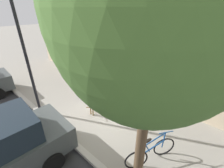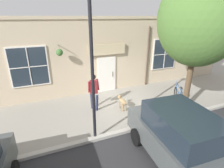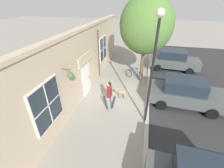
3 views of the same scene
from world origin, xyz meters
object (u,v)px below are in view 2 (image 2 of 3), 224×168
(street_tree_by_curb, at_px, (197,22))
(pedestrian_walking, at_px, (94,88))
(leaning_bicycle, at_px, (179,96))
(dog_on_leash, at_px, (122,101))
(parked_car_mid_block, at_px, (184,142))
(street_lamp, at_px, (91,43))

(street_tree_by_curb, bearing_deg, pedestrian_walking, -109.93)
(street_tree_by_curb, xyz_separation_m, leaning_bicycle, (-0.48, 0.10, -3.70))
(dog_on_leash, relative_size, leaning_bicycle, 0.62)
(dog_on_leash, xyz_separation_m, parked_car_mid_block, (3.85, 0.15, 0.45))
(street_tree_by_curb, bearing_deg, leaning_bicycle, 167.85)
(leaning_bicycle, xyz_separation_m, street_lamp, (1.09, -4.91, 3.14))
(pedestrian_walking, distance_m, dog_on_leash, 1.51)
(pedestrian_walking, height_order, street_tree_by_curb, street_tree_by_curb)
(dog_on_leash, xyz_separation_m, leaning_bicycle, (0.55, 3.01, -0.05))
(pedestrian_walking, relative_size, street_tree_by_curb, 0.29)
(leaning_bicycle, bearing_deg, street_lamp, -77.49)
(dog_on_leash, distance_m, street_tree_by_curb, 4.78)
(leaning_bicycle, relative_size, parked_car_mid_block, 0.35)
(dog_on_leash, distance_m, leaning_bicycle, 3.06)
(leaning_bicycle, bearing_deg, pedestrian_walking, -103.55)
(street_lamp, bearing_deg, dog_on_leash, 130.85)
(pedestrian_walking, bearing_deg, parked_car_mid_block, 18.13)
(street_tree_by_curb, relative_size, leaning_bicycle, 3.98)
(pedestrian_walking, height_order, dog_on_leash, pedestrian_walking)
(dog_on_leash, height_order, parked_car_mid_block, parked_car_mid_block)
(parked_car_mid_block, relative_size, street_lamp, 0.80)
(leaning_bicycle, distance_m, street_lamp, 5.93)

